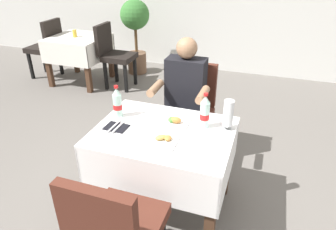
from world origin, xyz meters
name	(u,v)px	position (x,y,z in m)	size (l,w,h in m)	color
ground_plane	(178,215)	(0.00, 0.00, 0.00)	(11.00, 11.00, 0.00)	#66605B
main_dining_table	(164,151)	(-0.14, 0.08, 0.56)	(1.02, 0.78, 0.74)	white
chair_far_diner_seat	(191,108)	(-0.14, 0.86, 0.55)	(0.44, 0.50, 0.97)	#4C2319
chair_near_camera_side	(116,229)	(-0.14, -0.71, 0.55)	(0.44, 0.50, 0.97)	#4C2319
seated_diner_far	(184,97)	(-0.19, 0.75, 0.71)	(0.50, 0.46, 1.26)	#282D42
plate_near_camera	(161,139)	(-0.11, -0.06, 0.75)	(0.24, 0.24, 0.04)	white
plate_far_diner	(173,122)	(-0.11, 0.20, 0.76)	(0.26, 0.26, 0.06)	white
beer_glass_left	(228,115)	(0.29, 0.25, 0.86)	(0.08, 0.08, 0.23)	white
cola_bottle_primary	(205,113)	(0.13, 0.22, 0.87)	(0.07, 0.07, 0.28)	silver
cola_bottle_secondary	(117,103)	(-0.56, 0.17, 0.86)	(0.07, 0.07, 0.26)	silver
napkin_cutlery_set	(116,127)	(-0.49, 0.00, 0.75)	(0.18, 0.19, 0.01)	black
background_dining_table	(79,49)	(-2.38, 2.30, 0.55)	(0.82, 0.82, 0.74)	white
background_chair_left	(47,45)	(-3.00, 2.30, 0.55)	(0.50, 0.44, 0.97)	black
background_chair_right	(114,52)	(-1.76, 2.30, 0.55)	(0.50, 0.44, 0.97)	black
background_table_tumbler	(75,33)	(-2.40, 2.27, 0.80)	(0.06, 0.06, 0.11)	gold
potted_plant_corner	(135,27)	(-1.70, 2.99, 0.79)	(0.48, 0.48, 1.24)	brown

